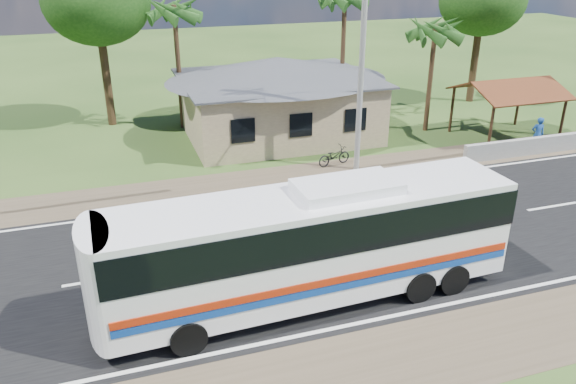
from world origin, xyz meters
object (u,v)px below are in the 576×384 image
Objects in this scene: waiting_shed at (510,90)px; coach_bus at (314,237)px; person at (537,134)px; motorcycle at (334,156)px.

waiting_shed is 0.42× the size of coach_bus.
waiting_shed is at bearing -71.44° from person.
person is at bearing -110.67° from motorcycle.
coach_bus is 6.81× the size of motorcycle.
person is (0.06, -2.59, -1.80)m from waiting_shed.
coach_bus is 6.58× the size of person.
coach_bus reaches higher than person.
motorcycle is 0.97× the size of person.
coach_bus reaches higher than waiting_shed.
motorcycle is 10.99m from person.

